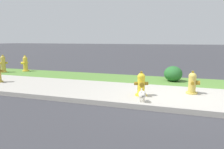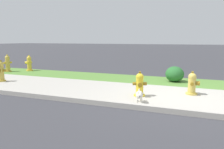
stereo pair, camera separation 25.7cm
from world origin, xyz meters
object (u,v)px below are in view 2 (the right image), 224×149
fire_hydrant_mid_block (8,63)px  shrub_bush_near_lamp (175,74)px  fire_hydrant_across_street (140,85)px  fire_hydrant_far_end (1,71)px  fire_hydrant_by_grass_verge (29,63)px  fire_hydrant_at_driveway (192,84)px  small_white_dog (139,95)px

fire_hydrant_mid_block → shrub_bush_near_lamp: bearing=-65.5°
fire_hydrant_across_street → fire_hydrant_far_end: bearing=-20.2°
fire_hydrant_by_grass_verge → fire_hydrant_mid_block: bearing=119.6°
fire_hydrant_far_end → fire_hydrant_at_driveway: fire_hydrant_far_end is taller
fire_hydrant_far_end → fire_hydrant_by_grass_verge: (-0.97, 2.54, -0.01)m
fire_hydrant_mid_block → fire_hydrant_by_grass_verge: 0.95m
fire_hydrant_by_grass_verge → fire_hydrant_at_driveway: 7.74m
small_white_dog → shrub_bush_near_lamp: (0.54, 3.12, 0.07)m
fire_hydrant_mid_block → fire_hydrant_at_driveway: fire_hydrant_mid_block is taller
fire_hydrant_across_street → shrub_bush_near_lamp: fire_hydrant_across_street is taller
fire_hydrant_far_end → small_white_dog: fire_hydrant_far_end is taller
fire_hydrant_mid_block → fire_hydrant_across_street: bearing=-85.2°
shrub_bush_near_lamp → fire_hydrant_across_street: bearing=-106.0°
fire_hydrant_far_end → fire_hydrant_across_street: fire_hydrant_far_end is taller
small_white_dog → fire_hydrant_mid_block: bearing=-127.0°
fire_hydrant_by_grass_verge → small_white_dog: fire_hydrant_by_grass_verge is taller
fire_hydrant_across_street → fire_hydrant_at_driveway: bearing=-170.2°
fire_hydrant_across_street → shrub_bush_near_lamp: bearing=-123.5°
fire_hydrant_mid_block → small_white_dog: (7.01, -2.84, -0.19)m
fire_hydrant_at_driveway → fire_hydrant_across_street: bearing=-65.0°
fire_hydrant_far_end → small_white_dog: (5.32, -0.92, -0.17)m
fire_hydrant_far_end → shrub_bush_near_lamp: fire_hydrant_far_end is taller
fire_hydrant_by_grass_verge → small_white_dog: size_ratio=1.59×
shrub_bush_near_lamp → fire_hydrant_at_driveway: bearing=-70.8°
fire_hydrant_mid_block → small_white_dog: size_ratio=1.71×
small_white_dog → fire_hydrant_by_grass_verge: bearing=-133.8°
fire_hydrant_at_driveway → shrub_bush_near_lamp: bearing=-163.1°
fire_hydrant_by_grass_verge → fire_hydrant_at_driveway: (7.45, -2.10, -0.06)m
fire_hydrant_at_driveway → shrub_bush_near_lamp: fire_hydrant_at_driveway is taller
fire_hydrant_mid_block → shrub_bush_near_lamp: 7.56m
fire_hydrant_mid_block → fire_hydrant_by_grass_verge: size_ratio=1.07×
fire_hydrant_at_driveway → fire_hydrant_by_grass_verge: bearing=-108.1°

